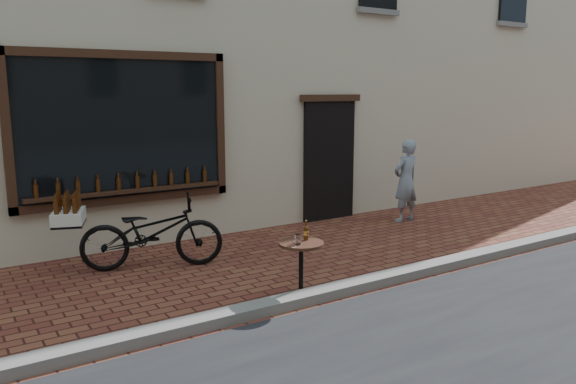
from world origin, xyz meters
TOP-DOWN VIEW (x-y plane):
  - ground at (0.00, 0.00)m, footprint 90.00×90.00m
  - kerb at (0.00, 0.20)m, footprint 90.00×0.25m
  - cargo_bicycle at (-1.93, 2.40)m, footprint 2.27×1.29m
  - bistro_table at (-0.82, 0.35)m, footprint 0.53×0.53m
  - pedestrian at (2.97, 2.54)m, footprint 0.58×0.41m

SIDE VIEW (x-z plane):
  - ground at x=0.00m, z-range 0.00..0.00m
  - kerb at x=0.00m, z-range 0.00..0.12m
  - bistro_table at x=-0.82m, z-range 0.03..0.94m
  - cargo_bicycle at x=-1.93m, z-range -0.02..1.04m
  - pedestrian at x=2.97m, z-range 0.00..1.52m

